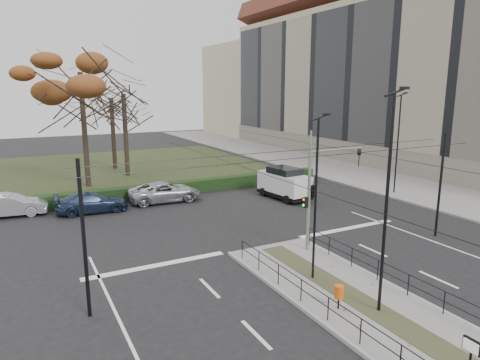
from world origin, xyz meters
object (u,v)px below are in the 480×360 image
(white_van, at_px, (284,182))
(rust_tree, at_px, (80,72))
(litter_bin, at_px, (339,292))
(parked_car_third, at_px, (92,202))
(parked_car_second, at_px, (9,205))
(streetlamp_median_far, at_px, (316,198))
(info_panel, at_px, (471,354))
(streetlamp_sidewalk, at_px, (398,143))
(streetlamp_median_near, at_px, (387,203))
(traffic_light, at_px, (314,188))
(bare_tree_near, at_px, (124,100))
(parked_car_fourth, at_px, (165,192))
(bare_tree_center, at_px, (111,103))

(white_van, distance_m, rust_tree, 19.03)
(litter_bin, relative_size, parked_car_third, 0.19)
(rust_tree, bearing_deg, parked_car_second, -131.91)
(streetlamp_median_far, distance_m, parked_car_third, 17.55)
(info_panel, xyz_separation_m, streetlamp_sidewalk, (16.86, 18.03, 2.56))
(parked_car_third, xyz_separation_m, rust_tree, (1.01, 8.25, 9.01))
(streetlamp_median_near, bearing_deg, parked_car_second, 120.68)
(streetlamp_median_far, bearing_deg, traffic_light, 53.45)
(white_van, xyz_separation_m, rust_tree, (-12.88, 11.17, 8.44))
(streetlamp_median_far, relative_size, parked_car_second, 1.56)
(streetlamp_median_near, relative_size, bare_tree_near, 0.80)
(streetlamp_median_near, xyz_separation_m, streetlamp_median_far, (-0.47, 3.47, -0.54))
(traffic_light, xyz_separation_m, parked_car_second, (-14.06, 14.46, -2.61))
(streetlamp_sidewalk, distance_m, parked_car_fourth, 18.67)
(bare_tree_center, height_order, bare_tree_near, bare_tree_near)
(streetlamp_median_far, relative_size, rust_tree, 0.57)
(traffic_light, distance_m, bare_tree_center, 29.24)
(info_panel, bearing_deg, streetlamp_median_near, 70.68)
(litter_bin, bearing_deg, bare_tree_center, 92.01)
(streetlamp_median_far, height_order, rust_tree, rust_tree)
(bare_tree_center, bearing_deg, traffic_light, -81.74)
(traffic_light, height_order, streetlamp_median_far, streetlamp_median_far)
(parked_car_fourth, distance_m, bare_tree_near, 12.74)
(info_panel, distance_m, streetlamp_median_far, 8.51)
(parked_car_fourth, bearing_deg, parked_car_second, 86.58)
(streetlamp_median_far, height_order, parked_car_fourth, streetlamp_median_far)
(streetlamp_median_near, bearing_deg, litter_bin, 147.23)
(streetlamp_median_far, distance_m, white_van, 14.91)
(streetlamp_sidewalk, bearing_deg, white_van, 160.76)
(streetlamp_sidewalk, distance_m, rust_tree, 26.40)
(parked_car_third, height_order, white_van, white_van)
(streetlamp_median_near, bearing_deg, bare_tree_center, 94.04)
(parked_car_third, distance_m, bare_tree_near, 14.14)
(parked_car_third, relative_size, rust_tree, 0.38)
(streetlamp_median_near, xyz_separation_m, white_van, (6.54, 16.38, -3.09))
(streetlamp_median_far, distance_m, bare_tree_center, 31.85)
(traffic_light, height_order, parked_car_fourth, traffic_light)
(parked_car_third, bearing_deg, streetlamp_sidewalk, -101.34)
(white_van, relative_size, bare_tree_center, 0.49)
(parked_car_fourth, xyz_separation_m, white_van, (8.51, -3.40, 0.52))
(info_panel, distance_m, parked_car_second, 27.69)
(parked_car_third, bearing_deg, parked_car_second, 76.45)
(traffic_light, relative_size, parked_car_third, 1.16)
(parked_car_second, xyz_separation_m, white_van, (18.91, -4.46, 0.50))
(streetlamp_median_far, height_order, white_van, streetlamp_median_far)
(streetlamp_median_far, bearing_deg, streetlamp_median_near, -82.30)
(parked_car_second, distance_m, white_van, 19.43)
(bare_tree_center, bearing_deg, parked_car_second, -124.72)
(bare_tree_center, bearing_deg, parked_car_fourth, -88.08)
(traffic_light, relative_size, bare_tree_center, 0.57)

